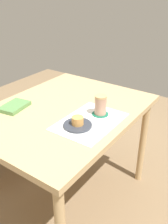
{
  "coord_description": "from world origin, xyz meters",
  "views": [
    {
      "loc": [
        -1.05,
        -0.89,
        1.43
      ],
      "look_at": [
        -0.04,
        -0.18,
        0.78
      ],
      "focal_mm": 40.0,
      "sensor_mm": 36.0,
      "label": 1
    }
  ],
  "objects_px": {
    "dining_table": "(64,121)",
    "small_book": "(15,106)",
    "pastry": "(78,121)",
    "coffee_mug": "(101,105)",
    "pastry_plate": "(78,125)"
  },
  "relations": [
    {
      "from": "dining_table",
      "to": "small_book",
      "type": "xyz_separation_m",
      "value": [
        -0.16,
        0.26,
        0.1
      ]
    },
    {
      "from": "dining_table",
      "to": "pastry",
      "type": "distance_m",
      "value": 0.26
    },
    {
      "from": "dining_table",
      "to": "coffee_mug",
      "type": "bearing_deg",
      "value": -73.57
    },
    {
      "from": "dining_table",
      "to": "pastry_plate",
      "type": "relative_size",
      "value": 6.89
    },
    {
      "from": "dining_table",
      "to": "coffee_mug",
      "type": "distance_m",
      "value": 0.28
    },
    {
      "from": "pastry_plate",
      "to": "coffee_mug",
      "type": "bearing_deg",
      "value": -8.83
    },
    {
      "from": "dining_table",
      "to": "pastry",
      "type": "height_order",
      "value": "pastry"
    },
    {
      "from": "small_book",
      "to": "pastry_plate",
      "type": "bearing_deg",
      "value": -93.75
    },
    {
      "from": "pastry_plate",
      "to": "coffee_mug",
      "type": "height_order",
      "value": "coffee_mug"
    },
    {
      "from": "coffee_mug",
      "to": "small_book",
      "type": "bearing_deg",
      "value": 115.65
    },
    {
      "from": "dining_table",
      "to": "small_book",
      "type": "relative_size",
      "value": 5.97
    },
    {
      "from": "dining_table",
      "to": "pastry_plate",
      "type": "height_order",
      "value": "pastry_plate"
    },
    {
      "from": "dining_table",
      "to": "pastry",
      "type": "relative_size",
      "value": 16.69
    },
    {
      "from": "dining_table",
      "to": "coffee_mug",
      "type": "relative_size",
      "value": 9.38
    },
    {
      "from": "pastry_plate",
      "to": "pastry",
      "type": "distance_m",
      "value": 0.03
    }
  ]
}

